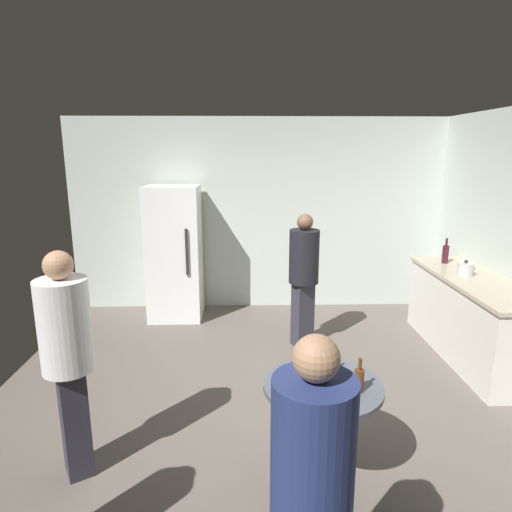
# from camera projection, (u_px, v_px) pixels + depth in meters

# --- Properties ---
(ground_plane) EXTENTS (5.20, 5.20, 0.10)m
(ground_plane) POSITION_uv_depth(u_px,v_px,m) (268.00, 407.00, 4.04)
(ground_plane) COLOR #5B544C
(wall_back) EXTENTS (5.32, 0.06, 2.70)m
(wall_back) POSITION_uv_depth(u_px,v_px,m) (259.00, 215.00, 6.27)
(wall_back) COLOR beige
(wall_back) RESTS_ON ground_plane
(refrigerator) EXTENTS (0.70, 0.68, 1.80)m
(refrigerator) POSITION_uv_depth(u_px,v_px,m) (175.00, 253.00, 5.93)
(refrigerator) COLOR white
(refrigerator) RESTS_ON ground_plane
(kitchen_counter) EXTENTS (0.64, 2.05, 0.90)m
(kitchen_counter) POSITION_uv_depth(u_px,v_px,m) (470.00, 318.00, 4.85)
(kitchen_counter) COLOR beige
(kitchen_counter) RESTS_ON ground_plane
(kettle) EXTENTS (0.24, 0.17, 0.18)m
(kettle) POSITION_uv_depth(u_px,v_px,m) (466.00, 269.00, 4.86)
(kettle) COLOR #B2B2B7
(kettle) RESTS_ON kitchen_counter
(wine_bottle_on_counter) EXTENTS (0.08, 0.08, 0.31)m
(wine_bottle_on_counter) POSITION_uv_depth(u_px,v_px,m) (445.00, 254.00, 5.38)
(wine_bottle_on_counter) COLOR #3F141E
(wine_bottle_on_counter) RESTS_ON kitchen_counter
(foreground_table) EXTENTS (0.80, 0.80, 0.73)m
(foreground_table) POSITION_uv_depth(u_px,v_px,m) (322.00, 398.00, 2.95)
(foreground_table) COLOR #4C515B
(foreground_table) RESTS_ON ground_plane
(beer_bottle_amber) EXTENTS (0.06, 0.06, 0.23)m
(beer_bottle_amber) POSITION_uv_depth(u_px,v_px,m) (328.00, 363.00, 3.03)
(beer_bottle_amber) COLOR #8C5919
(beer_bottle_amber) RESTS_ON foreground_table
(beer_bottle_brown) EXTENTS (0.06, 0.06, 0.23)m
(beer_bottle_brown) POSITION_uv_depth(u_px,v_px,m) (359.00, 379.00, 2.81)
(beer_bottle_brown) COLOR #593314
(beer_bottle_brown) RESTS_ON foreground_table
(plastic_cup_blue) EXTENTS (0.08, 0.08, 0.11)m
(plastic_cup_blue) POSITION_uv_depth(u_px,v_px,m) (339.00, 393.00, 2.71)
(plastic_cup_blue) COLOR blue
(plastic_cup_blue) RESTS_ON foreground_table
(person_in_navy_shirt) EXTENTS (0.38, 0.38, 1.57)m
(person_in_navy_shirt) POSITION_uv_depth(u_px,v_px,m) (312.00, 486.00, 1.79)
(person_in_navy_shirt) COLOR #2D2D38
(person_in_navy_shirt) RESTS_ON ground_plane
(person_in_white_shirt) EXTENTS (0.47, 0.47, 1.63)m
(person_in_white_shirt) POSITION_uv_depth(u_px,v_px,m) (67.00, 349.00, 2.94)
(person_in_white_shirt) COLOR #2D2D38
(person_in_white_shirt) RESTS_ON ground_plane
(person_in_black_shirt) EXTENTS (0.46, 0.46, 1.56)m
(person_in_black_shirt) POSITION_uv_depth(u_px,v_px,m) (304.00, 271.00, 5.02)
(person_in_black_shirt) COLOR #2D2D38
(person_in_black_shirt) RESTS_ON ground_plane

